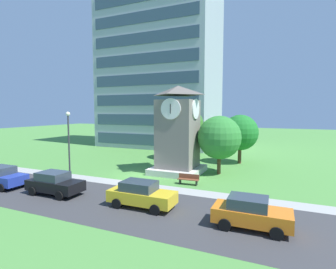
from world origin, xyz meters
TOP-DOWN VIEW (x-y plane):
  - ground_plane at (0.00, 0.00)m, footprint 160.00×160.00m
  - street_asphalt at (0.00, -7.27)m, footprint 120.00×7.20m
  - kerb_strip at (0.00, -2.87)m, footprint 120.00×1.60m
  - office_building at (-7.88, 21.50)m, footprint 19.88×12.30m
  - clock_tower at (3.04, 2.64)m, footprint 4.83×4.83m
  - park_bench at (5.45, -0.97)m, footprint 1.83×0.60m
  - street_lamp at (-4.46, -4.32)m, footprint 0.36×0.36m
  - tree_streetside at (1.26, 9.87)m, footprint 4.53×4.53m
  - tree_near_tower at (6.96, 3.80)m, footprint 4.28×4.28m
  - tree_by_building at (8.02, 10.10)m, footprint 4.22×4.22m
  - parked_car_blue at (-8.42, -7.84)m, footprint 4.11×2.10m
  - parked_car_black at (-2.87, -7.49)m, footprint 4.28×2.05m
  - parked_car_yellow at (4.37, -7.17)m, footprint 4.41×1.97m
  - parked_car_orange at (11.25, -7.55)m, footprint 4.06×1.98m

SIDE VIEW (x-z plane):
  - ground_plane at x=0.00m, z-range 0.00..0.00m
  - kerb_strip at x=0.00m, z-range 0.00..0.01m
  - street_asphalt at x=0.00m, z-range 0.00..0.01m
  - park_bench at x=5.45m, z-range 0.02..0.90m
  - parked_car_orange at x=11.25m, z-range 0.01..1.70m
  - parked_car_yellow at x=4.37m, z-range 0.01..1.70m
  - parked_car_blue at x=-8.42m, z-range 0.01..1.70m
  - parked_car_black at x=-2.87m, z-range 0.01..1.70m
  - tree_near_tower at x=6.96m, z-range 0.75..6.54m
  - tree_by_building at x=8.02m, z-range 0.78..6.58m
  - street_lamp at x=-4.46m, z-range 0.72..6.89m
  - clock_tower at x=3.04m, z-range -0.52..8.21m
  - tree_streetside at x=1.26m, z-range 1.08..7.80m
  - office_building at x=-7.88m, z-range 0.00..28.80m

